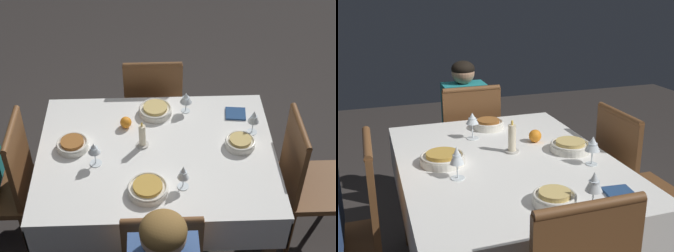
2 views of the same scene
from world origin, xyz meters
TOP-DOWN VIEW (x-y plane):
  - dining_table at (0.00, 0.00)m, footprint 1.36×1.03m
  - chair_south at (0.01, -0.76)m, footprint 0.43×0.43m
  - chair_west at (-0.93, 0.04)m, footprint 0.43×0.43m
  - chair_north at (-0.01, 0.76)m, footprint 0.43×0.43m
  - person_child_teal at (-1.09, 0.04)m, footprint 0.33×0.30m
  - bowl_south at (-0.05, -0.30)m, footprint 0.22×0.22m
  - wine_glass_south at (0.14, -0.27)m, footprint 0.06×0.06m
  - bowl_west at (-0.48, 0.05)m, footprint 0.18×0.18m
  - wine_glass_west at (-0.34, -0.08)m, footprint 0.07×0.07m
  - bowl_east at (0.48, 0.03)m, footprint 0.17×0.17m
  - wine_glass_east at (0.57, 0.15)m, footprint 0.07×0.07m
  - bowl_north at (-0.00, 0.35)m, footprint 0.21×0.21m
  - wine_glass_north at (0.19, 0.37)m, footprint 0.07×0.07m
  - candle_centerpiece at (-0.08, 0.06)m, footprint 0.07×0.07m
  - orange_fruit at (-0.18, 0.23)m, footprint 0.07×0.07m
  - napkin_red_folded at (0.50, 0.32)m, footprint 0.14×0.13m

SIDE VIEW (x-z plane):
  - chair_south at x=0.01m, z-range 0.04..0.99m
  - chair_west at x=-0.93m, z-range 0.04..0.99m
  - chair_north at x=-0.01m, z-range 0.04..0.99m
  - person_child_teal at x=-1.09m, z-range 0.05..1.14m
  - dining_table at x=0.00m, z-range 0.29..1.06m
  - napkin_red_folded at x=0.50m, z-range 0.77..0.78m
  - bowl_south at x=-0.05m, z-range 0.77..0.82m
  - bowl_north at x=0.00m, z-range 0.77..0.82m
  - bowl_west at x=-0.48m, z-range 0.77..0.82m
  - bowl_east at x=0.48m, z-range 0.77..0.82m
  - orange_fruit at x=-0.18m, z-range 0.77..0.84m
  - candle_centerpiece at x=-0.08m, z-range 0.75..0.92m
  - wine_glass_north at x=0.19m, z-range 0.80..0.94m
  - wine_glass_south at x=0.14m, z-range 0.80..0.95m
  - wine_glass_west at x=-0.34m, z-range 0.80..0.95m
  - wine_glass_east at x=0.57m, z-range 0.80..0.96m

